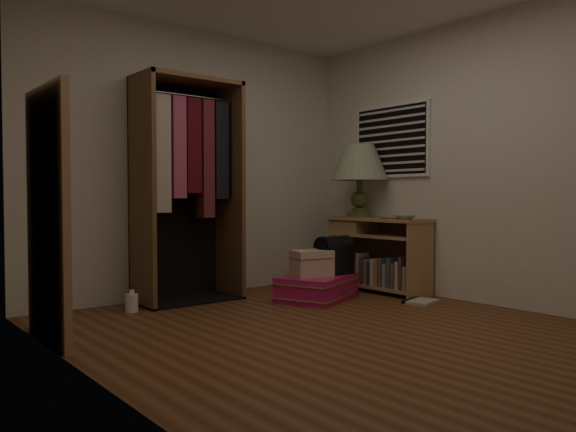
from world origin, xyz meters
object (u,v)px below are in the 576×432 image
object	(u,v)px
floor_mirror	(48,215)
black_bag	(334,254)
white_jug	(132,303)
open_wardrobe	(190,170)
console_bookshelf	(376,252)
pink_suitcase	(317,287)
table_lamp	(360,164)
train_case	(312,263)

from	to	relation	value
floor_mirror	black_bag	bearing A→B (deg)	-0.34
white_jug	open_wardrobe	bearing A→B (deg)	14.30
open_wardrobe	white_jug	world-z (taller)	open_wardrobe
console_bookshelf	white_jug	bearing A→B (deg)	166.77
pink_suitcase	table_lamp	distance (m)	1.47
table_lamp	white_jug	bearing A→B (deg)	172.26
console_bookshelf	open_wardrobe	xyz separation A→B (m)	(-1.75, 0.73, 0.82)
white_jug	table_lamp	bearing A→B (deg)	-7.74
floor_mirror	table_lamp	xyz separation A→B (m)	(3.24, 0.27, 0.46)
console_bookshelf	white_jug	world-z (taller)	console_bookshelf
train_case	black_bag	world-z (taller)	black_bag
open_wardrobe	train_case	world-z (taller)	open_wardrobe
console_bookshelf	white_jug	distance (m)	2.49
floor_mirror	pink_suitcase	size ratio (longest dim) A/B	1.87
open_wardrobe	floor_mirror	distance (m)	1.72
pink_suitcase	train_case	size ratio (longest dim) A/B	2.23
open_wardrobe	train_case	distance (m)	1.42
train_case	open_wardrobe	bearing A→B (deg)	151.10
open_wardrobe	table_lamp	distance (m)	1.82
black_bag	pink_suitcase	bearing A→B (deg)	166.14
console_bookshelf	train_case	xyz separation A→B (m)	(-0.91, -0.04, -0.04)
floor_mirror	train_case	distance (m)	2.38
train_case	table_lamp	distance (m)	1.35
pink_suitcase	train_case	world-z (taller)	train_case
open_wardrobe	floor_mirror	world-z (taller)	open_wardrobe
floor_mirror	table_lamp	bearing A→B (deg)	4.81
open_wardrobe	floor_mirror	xyz separation A→B (m)	(-1.49, -0.77, -0.37)
train_case	table_lamp	size ratio (longest dim) A/B	0.53
floor_mirror	train_case	bearing A→B (deg)	-0.01
console_bookshelf	floor_mirror	distance (m)	3.27
floor_mirror	white_jug	distance (m)	1.29
floor_mirror	open_wardrobe	bearing A→B (deg)	27.23
pink_suitcase	train_case	xyz separation A→B (m)	(-0.09, -0.03, 0.24)
console_bookshelf	pink_suitcase	size ratio (longest dim) A/B	1.23
pink_suitcase	black_bag	distance (m)	0.35
console_bookshelf	floor_mirror	bearing A→B (deg)	-179.39
train_case	pink_suitcase	bearing A→B (deg)	31.26
table_lamp	train_case	bearing A→B (deg)	-163.40
floor_mirror	train_case	world-z (taller)	floor_mirror
black_bag	white_jug	bearing A→B (deg)	160.66
pink_suitcase	table_lamp	world-z (taller)	table_lamp
pink_suitcase	black_bag	bearing A→B (deg)	-34.82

